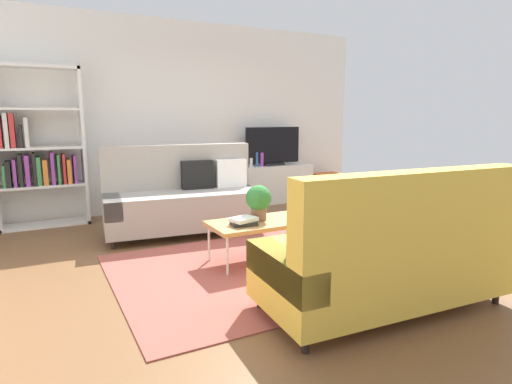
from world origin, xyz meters
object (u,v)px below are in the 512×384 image
Objects in this scene: vase_0 at (240,161)px; tv_console at (272,184)px; potted_plant at (259,200)px; couch_green at (387,254)px; storage_trunk at (327,185)px; tv at (273,147)px; bottle_1 at (257,159)px; coffee_table at (263,223)px; bookshelf at (36,152)px; bottle_0 at (251,162)px; table_book_0 at (244,223)px; bottle_2 at (262,159)px; couch_beige at (183,198)px.

tv_console is at bearing -4.93° from vase_0.
potted_plant reaches higher than tv_console.
couch_green is 9.97× the size of vase_0.
vase_0 is (-1.68, 0.15, 0.52)m from storage_trunk.
bottle_1 is at bearing -176.35° from tv.
potted_plant is at bearing 124.69° from coffee_table.
tv_console is (1.29, 3.99, -0.13)m from couch_green.
bottle_0 is (3.12, -0.06, -0.28)m from bookshelf.
bottle_0 is (0.87, 3.95, 0.27)m from couch_green.
bottle_2 is (1.60, 2.60, 0.31)m from table_book_0.
bottle_0 is at bearing -29.62° from vase_0.
bottle_0 is (0.16, -0.09, -0.03)m from vase_0.
potted_plant is 1.52× the size of bottle_1.
vase_0 is (1.24, 2.69, 0.30)m from table_book_0.
bottle_1 is (0.98, 3.95, 0.31)m from couch_green.
couch_beige is 2.07m from bottle_2.
couch_green reaches higher than bottle_1.
tv_console is at bearing -0.32° from bookshelf.
couch_beige is 2.06m from bookshelf.
bottle_1 is at bearing -139.69° from couch_beige.
couch_beige is 8.24× the size of table_book_0.
bottle_1 is at bearing -18.69° from vase_0.
couch_beige is 8.81× the size of bottle_2.
table_book_0 is 1.01× the size of bottle_1.
tv is at bearing -143.78° from couch_beige.
tv reaches higher than vase_0.
bottle_1 is (-0.31, -0.02, -0.19)m from tv.
bookshelf is at bearing 178.97° from bottle_2.
couch_green reaches higher than tv_console.
couch_beige is 2.91m from couch_green.
bottle_2 is at bearing 61.96° from coffee_table.
tv is 0.37m from bottle_1.
bottle_0 reaches higher than coffee_table.
couch_beige reaches higher than potted_plant.
potted_plant is at bearing 110.08° from couch_beige.
potted_plant is 1.84× the size of vase_0.
bookshelf is at bearing 178.52° from storage_trunk.
couch_beige reaches higher than coffee_table.
vase_0 reaches higher than coffee_table.
couch_beige is at bearing 104.06° from potted_plant.
coffee_table is at bearing -121.58° from tv.
tv is at bearing 58.42° from coffee_table.
bottle_1 is at bearing -172.74° from tv_console.
bottle_0 is 0.65× the size of bottle_2.
bottle_0 is (1.15, 2.53, 0.32)m from coffee_table.
tv_console is 6.24× the size of bottle_2.
couch_green is 1.45m from coffee_table.
couch_green is 5.43× the size of potted_plant.
bottle_0 is at bearing -177.28° from tv.
table_book_0 reaches higher than coffee_table.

